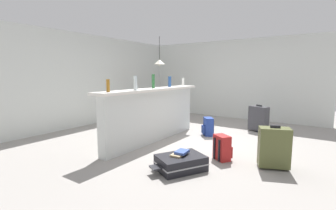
# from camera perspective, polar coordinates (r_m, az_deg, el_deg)

# --- Properties ---
(ground_plane) EXTENTS (13.00, 13.00, 0.05)m
(ground_plane) POSITION_cam_1_polar(r_m,az_deg,el_deg) (5.42, 4.66, -8.13)
(ground_plane) COLOR gray
(wall_back) EXTENTS (6.60, 0.10, 2.50)m
(wall_back) POSITION_cam_1_polar(r_m,az_deg,el_deg) (7.24, -16.75, 5.75)
(wall_back) COLOR silver
(wall_back) RESTS_ON ground_plane
(wall_right) EXTENTS (0.10, 6.00, 2.50)m
(wall_right) POSITION_cam_1_polar(r_m,az_deg,el_deg) (8.11, 13.76, 6.02)
(wall_right) COLOR silver
(wall_right) RESTS_ON ground_plane
(partition_half_wall) EXTENTS (2.80, 0.20, 1.08)m
(partition_half_wall) POSITION_cam_1_polar(r_m,az_deg,el_deg) (5.07, -3.52, -2.66)
(partition_half_wall) COLOR silver
(partition_half_wall) RESTS_ON ground_plane
(bar_countertop) EXTENTS (2.96, 0.40, 0.05)m
(bar_countertop) POSITION_cam_1_polar(r_m,az_deg,el_deg) (5.00, -3.57, 3.71)
(bar_countertop) COLOR white
(bar_countertop) RESTS_ON partition_half_wall
(bottle_amber) EXTENTS (0.06, 0.06, 0.21)m
(bottle_amber) POSITION_cam_1_polar(r_m,az_deg,el_deg) (4.12, -14.15, 4.52)
(bottle_amber) COLOR #9E661E
(bottle_amber) RESTS_ON bar_countertop
(bottle_clear) EXTENTS (0.07, 0.07, 0.27)m
(bottle_clear) POSITION_cam_1_polar(r_m,az_deg,el_deg) (4.47, -7.80, 5.24)
(bottle_clear) COLOR silver
(bottle_clear) RESTS_ON bar_countertop
(bottle_green) EXTENTS (0.06, 0.06, 0.29)m
(bottle_green) POSITION_cam_1_polar(r_m,az_deg,el_deg) (5.03, -3.54, 5.70)
(bottle_green) COLOR #2D6B38
(bottle_green) RESTS_ON bar_countertop
(bottle_blue) EXTENTS (0.07, 0.07, 0.24)m
(bottle_blue) POSITION_cam_1_polar(r_m,az_deg,el_deg) (5.54, 0.40, 5.61)
(bottle_blue) COLOR #284C89
(bottle_blue) RESTS_ON bar_countertop
(bottle_white) EXTENTS (0.06, 0.06, 0.20)m
(bottle_white) POSITION_cam_1_polar(r_m,az_deg,el_deg) (6.03, 3.61, 5.56)
(bottle_white) COLOR silver
(bottle_white) RESTS_ON bar_countertop
(dining_table) EXTENTS (1.10, 0.80, 0.74)m
(dining_table) POSITION_cam_1_polar(r_m,az_deg,el_deg) (7.08, -2.76, 1.13)
(dining_table) COLOR #332319
(dining_table) RESTS_ON ground_plane
(dining_chair_near_partition) EXTENTS (0.47, 0.47, 0.93)m
(dining_chair_near_partition) POSITION_cam_1_polar(r_m,az_deg,el_deg) (6.79, 0.28, -0.26)
(dining_chair_near_partition) COLOR #9E754C
(dining_chair_near_partition) RESTS_ON ground_plane
(pendant_lamp) EXTENTS (0.34, 0.34, 0.84)m
(pendant_lamp) POSITION_cam_1_polar(r_m,az_deg,el_deg) (7.08, -2.05, 10.26)
(pendant_lamp) COLOR black
(suitcase_flat_black) EXTENTS (0.88, 0.77, 0.22)m
(suitcase_flat_black) POSITION_cam_1_polar(r_m,az_deg,el_deg) (3.68, 3.02, -13.63)
(suitcase_flat_black) COLOR black
(suitcase_flat_black) RESTS_ON ground_plane
(suitcase_upright_charcoal) EXTENTS (0.37, 0.49, 0.67)m
(suitcase_upright_charcoal) POSITION_cam_1_polar(r_m,az_deg,el_deg) (6.35, 20.83, -2.99)
(suitcase_upright_charcoal) COLOR #38383D
(suitcase_upright_charcoal) RESTS_ON ground_plane
(backpack_blue) EXTENTS (0.34, 0.34, 0.42)m
(backpack_blue) POSITION_cam_1_polar(r_m,az_deg,el_deg) (5.65, 9.54, -5.18)
(backpack_blue) COLOR #233D93
(backpack_blue) RESTS_ON ground_plane
(backpack_red) EXTENTS (0.33, 0.34, 0.42)m
(backpack_red) POSITION_cam_1_polar(r_m,az_deg,el_deg) (4.15, 12.85, -9.98)
(backpack_red) COLOR red
(backpack_red) RESTS_ON ground_plane
(suitcase_upright_olive) EXTENTS (0.39, 0.50, 0.67)m
(suitcase_upright_olive) POSITION_cam_1_polar(r_m,az_deg,el_deg) (4.00, 24.02, -9.20)
(suitcase_upright_olive) COLOR #51562D
(suitcase_upright_olive) RESTS_ON ground_plane
(book_stack) EXTENTS (0.30, 0.21, 0.06)m
(book_stack) POSITION_cam_1_polar(r_m,az_deg,el_deg) (3.66, 2.95, -11.39)
(book_stack) COLOR tan
(book_stack) RESTS_ON suitcase_flat_black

